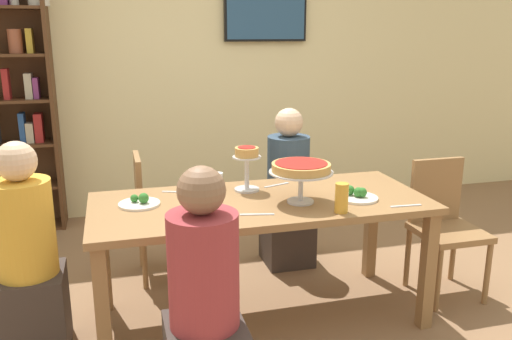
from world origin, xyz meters
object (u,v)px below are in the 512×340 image
Objects in this scene: chair_head_east at (444,220)px; salad_plate_far_diner at (140,202)px; diner_head_west at (28,266)px; cutlery_spare_fork at (177,192)px; diner_far_right at (288,199)px; deep_dish_pizza_stand at (301,170)px; personal_pizza_stand at (247,160)px; beer_glass_amber_tall at (342,198)px; dining_table at (261,214)px; chair_far_left at (156,210)px; cutlery_fork_near at (406,206)px; cutlery_knife_near at (257,214)px; cutlery_knife_far at (277,185)px; diner_near_left at (205,315)px; television at (266,15)px; cutlery_fork_far at (194,221)px; water_glass_clear_near at (218,181)px; salad_plate_near_diner at (357,195)px.

salad_plate_far_diner is at bearing -1.59° from chair_head_east.
cutlery_spare_fork is (0.81, 0.28, 0.25)m from diner_head_west.
salad_plate_far_diner is 0.29m from cutlery_spare_fork.
deep_dish_pizza_stand is at bearing -14.01° from diner_far_right.
personal_pizza_stand is 1.68× the size of beer_glass_amber_tall.
diner_far_right is 1.00× the size of diner_head_west.
diner_head_west is 6.39× the size of cutlery_spare_fork.
dining_table is 0.92m from chair_far_left.
cutlery_fork_near is 0.83m from cutlery_knife_near.
dining_table is 10.53× the size of cutlery_knife_far.
diner_near_left is 1.04m from cutlery_spare_fork.
personal_pizza_stand is at bearing 43.62° from chair_far_left.
deep_dish_pizza_stand is (-0.20, -0.81, 0.44)m from diner_far_right.
diner_near_left is at bearing -156.84° from cutlery_fork_near.
television reaches higher than chair_far_left.
diner_far_right is at bearing -30.72° from diner_near_left.
cutlery_fork_far is at bearing 9.63° from chair_head_east.
water_glass_clear_near is 0.54× the size of cutlery_fork_near.
cutlery_knife_far is at bearing -5.60° from water_glass_clear_near.
dining_table is 0.88m from diner_near_left.
salad_plate_far_diner is at bearing -11.63° from chair_far_left.
chair_head_east is (1.69, 0.77, -0.01)m from diner_near_left.
cutlery_spare_fork is (-0.41, 0.07, -0.18)m from personal_pizza_stand.
dining_table is 0.32m from cutlery_knife_far.
beer_glass_amber_tall is at bearing 88.49° from cutlery_knife_far.
diner_near_left is 11.85× the size of water_glass_clear_near.
salad_plate_near_diner is 1.27× the size of cutlery_fork_far.
cutlery_knife_near is (-0.06, -0.44, -0.18)m from personal_pizza_stand.
salad_plate_far_diner is (-0.21, 0.82, 0.27)m from diner_near_left.
chair_head_east is 1.70m from cutlery_fork_far.
salad_plate_far_diner is at bearing 170.03° from salad_plate_near_diner.
chair_head_east is at bearing -7.69° from personal_pizza_stand.
personal_pizza_stand is 0.94m from cutlery_fork_near.
cutlery_knife_far is at bearing 107.39° from beer_glass_amber_tall.
beer_glass_amber_tall is (0.15, -0.21, -0.11)m from deep_dish_pizza_stand.
cutlery_knife_far is (0.63, 0.99, 0.25)m from diner_near_left.
beer_glass_amber_tall is 0.88× the size of cutlery_fork_near.
chair_far_left is at bearing 141.24° from salad_plate_near_diner.
salad_plate_far_diner is (-1.07, -0.63, 0.27)m from diner_far_right.
deep_dish_pizza_stand is at bearing -44.92° from water_glass_clear_near.
cutlery_spare_fork is (-0.84, -0.44, 0.25)m from diner_far_right.
personal_pizza_stand is 1.48× the size of cutlery_spare_fork.
dining_table is 2.18× the size of chair_far_left.
water_glass_clear_near is at bearing -54.61° from diner_far_right.
dining_table is at bearing -31.76° from diner_near_left.
salad_plate_far_diner is at bearing 14.40° from diner_near_left.
deep_dish_pizza_stand is 1.97× the size of cutlery_fork_far.
television is at bearing 96.02° from cutlery_fork_near.
chair_head_east reaches higher than salad_plate_near_diner.
salad_plate_near_diner is (-0.10, -2.23, -1.04)m from television.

